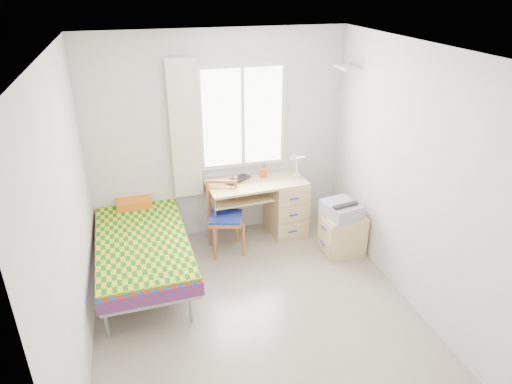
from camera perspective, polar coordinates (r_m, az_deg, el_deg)
floor at (r=4.85m, az=0.03°, el=-14.69°), size 3.50×3.50×0.00m
ceiling at (r=3.74m, az=0.04°, el=17.36°), size 3.50×3.50×0.00m
wall_back at (r=5.71m, az=-4.66°, el=6.74°), size 3.20×0.00×3.20m
wall_left at (r=4.06m, az=-22.34°, el=-3.38°), size 0.00×3.50×3.50m
wall_right at (r=4.77m, az=18.90°, el=1.51°), size 0.00×3.50×3.50m
window at (r=5.68m, az=-1.69°, el=9.33°), size 1.10×0.04×1.30m
curtain at (r=5.54m, az=-8.87°, el=7.56°), size 0.35×0.05×1.70m
floating_shelf at (r=5.64m, az=11.32°, el=15.03°), size 0.20×0.32×0.03m
bed at (r=5.34m, az=-14.13°, el=-5.54°), size 1.06×2.15×0.92m
desk at (r=5.98m, az=3.13°, el=-1.47°), size 1.28×0.65×0.78m
chair at (r=5.58m, az=-3.87°, el=-2.52°), size 0.49×0.49×0.92m
cabinet at (r=5.72m, az=10.69°, el=-5.12°), size 0.48×0.43×0.52m
printer at (r=5.53m, az=10.62°, el=-2.11°), size 0.43×0.48×0.18m
laptop at (r=5.73m, az=-1.95°, el=1.41°), size 0.42×0.38×0.03m
pen_cup at (r=5.86m, az=0.94°, el=2.43°), size 0.11×0.11×0.11m
task_lamp at (r=5.70m, az=4.97°, el=3.67°), size 0.22×0.31×0.39m
book at (r=5.74m, az=-1.92°, el=-0.76°), size 0.21×0.27×0.02m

